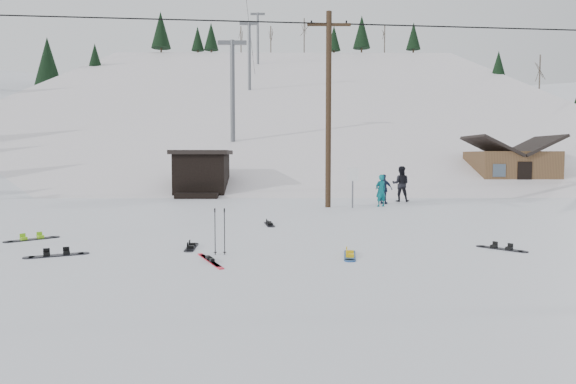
{
  "coord_description": "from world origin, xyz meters",
  "views": [
    {
      "loc": [
        -0.09,
        -9.92,
        2.39
      ],
      "look_at": [
        0.04,
        4.17,
        1.4
      ],
      "focal_mm": 32.0,
      "sensor_mm": 36.0,
      "label": 1
    }
  ],
  "objects_px": {
    "utility_pole": "(328,107)",
    "hero_skis": "(210,260)",
    "hero_snowboard": "(350,255)",
    "cabin": "(510,170)"
  },
  "relations": [
    {
      "from": "utility_pole",
      "to": "hero_skis",
      "type": "relative_size",
      "value": 5.17
    },
    {
      "from": "cabin",
      "to": "hero_skis",
      "type": "height_order",
      "value": "cabin"
    },
    {
      "from": "hero_snowboard",
      "to": "hero_skis",
      "type": "relative_size",
      "value": 0.81
    },
    {
      "from": "utility_pole",
      "to": "cabin",
      "type": "height_order",
      "value": "utility_pole"
    },
    {
      "from": "hero_skis",
      "to": "utility_pole",
      "type": "bearing_deg",
      "value": 49.6
    },
    {
      "from": "hero_snowboard",
      "to": "utility_pole",
      "type": "bearing_deg",
      "value": 4.57
    },
    {
      "from": "utility_pole",
      "to": "hero_snowboard",
      "type": "distance_m",
      "value": 12.73
    },
    {
      "from": "cabin",
      "to": "hero_skis",
      "type": "bearing_deg",
      "value": -126.81
    },
    {
      "from": "utility_pole",
      "to": "hero_snowboard",
      "type": "bearing_deg",
      "value": -92.43
    },
    {
      "from": "utility_pole",
      "to": "cabin",
      "type": "bearing_deg",
      "value": 37.56
    }
  ]
}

